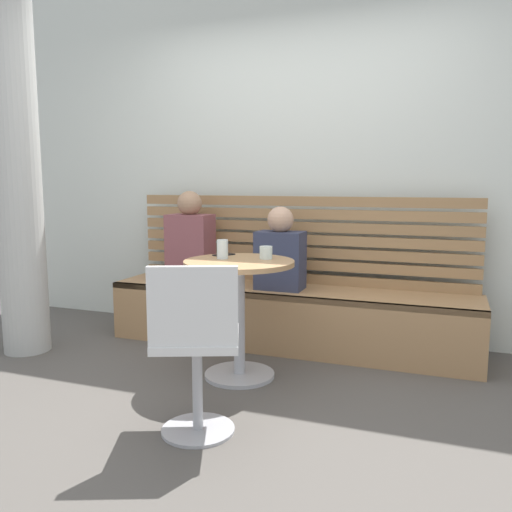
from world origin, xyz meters
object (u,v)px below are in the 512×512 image
booth_bench (288,317)px  cup_glass_short (266,253)px  white_chair (196,344)px  person_child_left (280,253)px  phone_on_table (224,255)px  person_adult (190,242)px  cup_glass_tall (222,249)px  cafe_table (239,296)px

booth_bench → cup_glass_short: 0.80m
booth_bench → white_chair: white_chair is taller
white_chair → person_child_left: bearing=92.2°
booth_bench → person_child_left: (-0.05, -0.03, 0.48)m
booth_bench → phone_on_table: (-0.29, -0.51, 0.52)m
booth_bench → white_chair: (0.00, -1.50, 0.24)m
booth_bench → white_chair: size_ratio=3.18×
person_adult → person_child_left: 0.75m
booth_bench → person_child_left: bearing=-149.3°
white_chair → cup_glass_tall: size_ratio=7.08×
cup_glass_short → phone_on_table: bearing=169.5°
booth_bench → person_adult: 0.96m
person_child_left → booth_bench: bearing=30.7°
booth_bench → person_adult: person_adult is taller
cafe_table → phone_on_table: phone_on_table is taller
cup_glass_short → person_child_left: bearing=98.3°
person_child_left → phone_on_table: 0.54m
phone_on_table → person_child_left: bearing=-90.0°
booth_bench → cup_glass_tall: 0.91m
white_chair → phone_on_table: size_ratio=6.07×
cafe_table → cup_glass_tall: bearing=164.9°
white_chair → person_adult: bearing=118.2°
person_adult → person_child_left: size_ratio=1.18×
person_child_left → phone_on_table: (-0.23, -0.48, 0.04)m
cafe_table → cup_glass_tall: 0.31m
person_child_left → person_adult: bearing=177.2°
cup_glass_tall → cup_glass_short: bearing=18.2°
white_chair → person_child_left: (-0.06, 1.47, 0.24)m
person_adult → cup_glass_tall: bearing=-49.2°
booth_bench → person_adult: (-0.80, 0.00, 0.53)m
white_chair → cup_glass_short: size_ratio=10.63×
cafe_table → white_chair: white_chair is taller
cafe_table → phone_on_table: bearing=135.6°
cup_glass_tall → phone_on_table: size_ratio=0.86×
cup_glass_short → white_chair: bearing=-91.4°
cup_glass_short → phone_on_table: 0.32m
cafe_table → person_adult: 1.01m
cafe_table → person_child_left: person_child_left is taller
cafe_table → white_chair: size_ratio=0.87×
person_adult → person_child_left: bearing=-2.8°
white_chair → phone_on_table: bearing=106.4°
cup_glass_tall → cup_glass_short: cup_glass_tall is taller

